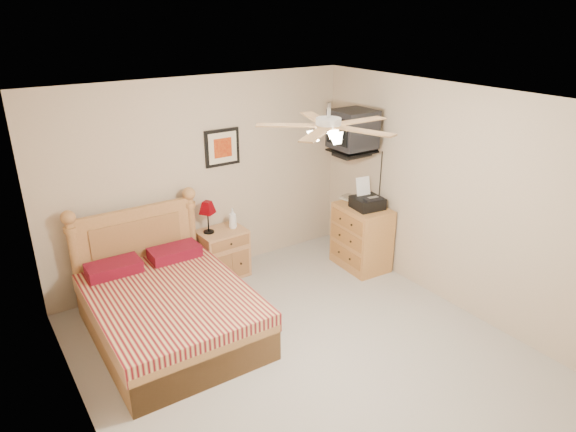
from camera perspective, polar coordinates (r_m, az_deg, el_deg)
name	(u,v)px	position (r m, az deg, el deg)	size (l,w,h in m)	color
floor	(309,359)	(5.26, 2.32, -15.57)	(4.50, 4.50, 0.00)	#A59E95
ceiling	(314,104)	(4.22, 2.85, 12.34)	(4.00, 4.50, 0.04)	white
wall_back	(203,179)	(6.43, -9.40, 4.02)	(4.00, 0.04, 2.50)	#BFA98D
wall_front	(549,388)	(3.35, 26.99, -16.66)	(4.00, 0.04, 2.50)	#BFA98D
wall_left	(79,313)	(3.91, -22.23, -9.95)	(0.04, 4.50, 2.50)	#BFA98D
wall_right	(458,201)	(5.93, 18.37, 1.60)	(0.04, 4.50, 2.50)	#BFA98D
bed	(168,283)	(5.38, -13.19, -7.30)	(1.47, 1.93, 1.25)	#A6733D
nightstand	(223,253)	(6.61, -7.26, -4.10)	(0.58, 0.43, 0.63)	#A36B44
table_lamp	(208,217)	(6.36, -8.89, -0.12)	(0.22, 0.22, 0.41)	#620007
lotion_bottle	(233,218)	(6.48, -6.18, -0.27)	(0.10, 0.10, 0.26)	white
framed_picture	(222,147)	(6.42, -7.33, 7.56)	(0.46, 0.04, 0.46)	black
dresser	(361,237)	(6.81, 8.16, -2.32)	(0.50, 0.72, 0.85)	#A77035
fax_machine	(368,194)	(6.55, 8.87, 2.43)	(0.36, 0.38, 0.38)	black
magazine_lower	(346,201)	(6.80, 6.43, 1.70)	(0.18, 0.24, 0.02)	beige
magazine_upper	(347,199)	(6.81, 6.60, 1.92)	(0.18, 0.24, 0.02)	gray
wall_tv	(362,131)	(6.47, 8.24, 9.36)	(0.56, 0.46, 0.58)	black
ceiling_fan	(328,126)	(4.09, 4.50, 9.98)	(1.14, 1.14, 0.28)	white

